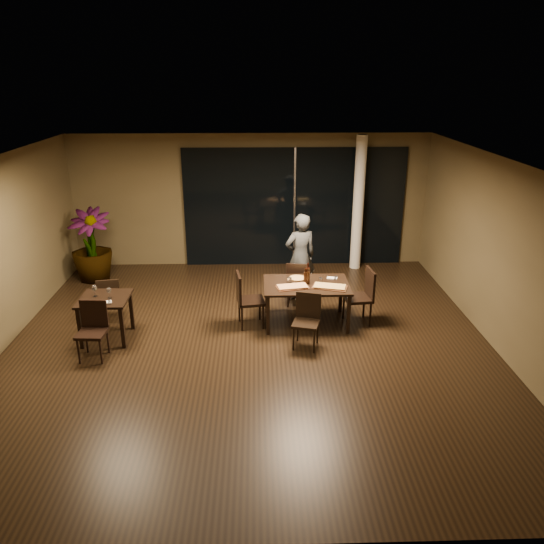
{
  "coord_description": "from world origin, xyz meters",
  "views": [
    {
      "loc": [
        0.13,
        -7.81,
        4.24
      ],
      "look_at": [
        0.39,
        0.62,
        1.05
      ],
      "focal_mm": 35.0,
      "sensor_mm": 36.0,
      "label": 1
    }
  ],
  "objects": [
    {
      "name": "ground",
      "position": [
        0.0,
        0.0,
        0.0
      ],
      "size": [
        8.0,
        8.0,
        0.0
      ],
      "primitive_type": "plane",
      "color": "black",
      "rests_on": "ground"
    },
    {
      "name": "wall_back",
      "position": [
        0.0,
        4.05,
        1.5
      ],
      "size": [
        8.0,
        0.1,
        3.0
      ],
      "primitive_type": "cube",
      "color": "brown",
      "rests_on": "ground"
    },
    {
      "name": "wall_front",
      "position": [
        0.0,
        -4.05,
        1.5
      ],
      "size": [
        8.0,
        0.1,
        3.0
      ],
      "primitive_type": "cube",
      "color": "brown",
      "rests_on": "ground"
    },
    {
      "name": "wall_right",
      "position": [
        4.05,
        0.0,
        1.5
      ],
      "size": [
        0.1,
        8.0,
        3.0
      ],
      "primitive_type": "cube",
      "color": "brown",
      "rests_on": "ground"
    },
    {
      "name": "ceiling",
      "position": [
        0.0,
        0.0,
        3.02
      ],
      "size": [
        8.0,
        8.0,
        0.04
      ],
      "primitive_type": "cube",
      "color": "silver",
      "rests_on": "wall_back"
    },
    {
      "name": "window_panel",
      "position": [
        1.0,
        3.96,
        1.35
      ],
      "size": [
        5.0,
        0.06,
        2.7
      ],
      "primitive_type": "cube",
      "color": "black",
      "rests_on": "ground"
    },
    {
      "name": "column",
      "position": [
        2.4,
        3.65,
        1.5
      ],
      "size": [
        0.24,
        0.24,
        3.0
      ],
      "primitive_type": "cylinder",
      "color": "white",
      "rests_on": "ground"
    },
    {
      "name": "main_table",
      "position": [
        1.0,
        0.8,
        0.68
      ],
      "size": [
        1.5,
        1.0,
        0.75
      ],
      "color": "black",
      "rests_on": "ground"
    },
    {
      "name": "side_table",
      "position": [
        -2.4,
        0.3,
        0.62
      ],
      "size": [
        0.8,
        0.8,
        0.75
      ],
      "color": "black",
      "rests_on": "ground"
    },
    {
      "name": "chair_main_far",
      "position": [
        0.9,
        1.54,
        0.5
      ],
      "size": [
        0.48,
        0.48,
        0.9
      ],
      "rotation": [
        0.0,
        0.0,
        2.99
      ],
      "color": "black",
      "rests_on": "ground"
    },
    {
      "name": "chair_main_near",
      "position": [
        0.94,
        -0.02,
        0.5
      ],
      "size": [
        0.51,
        0.51,
        0.89
      ],
      "rotation": [
        0.0,
        0.0,
        -0.28
      ],
      "color": "black",
      "rests_on": "ground"
    },
    {
      "name": "chair_main_left",
      "position": [
        -0.07,
        0.72,
        0.55
      ],
      "size": [
        0.52,
        0.52,
        0.99
      ],
      "rotation": [
        0.0,
        0.0,
        1.72
      ],
      "color": "black",
      "rests_on": "ground"
    },
    {
      "name": "chair_main_right",
      "position": [
        2.0,
        0.78,
        0.56
      ],
      "size": [
        0.51,
        0.51,
        1.01
      ],
      "rotation": [
        0.0,
        0.0,
        -1.46
      ],
      "color": "black",
      "rests_on": "ground"
    },
    {
      "name": "chair_side_far",
      "position": [
        -2.5,
        0.95,
        0.47
      ],
      "size": [
        0.45,
        0.45,
        0.85
      ],
      "rotation": [
        0.0,
        0.0,
        3.31
      ],
      "color": "black",
      "rests_on": "ground"
    },
    {
      "name": "chair_side_near",
      "position": [
        -2.44,
        -0.29,
        0.51
      ],
      "size": [
        0.45,
        0.45,
        0.92
      ],
      "rotation": [
        0.0,
        0.0,
        -0.06
      ],
      "color": "black",
      "rests_on": "ground"
    },
    {
      "name": "diner",
      "position": [
        0.98,
        1.96,
        0.86
      ],
      "size": [
        0.67,
        0.55,
        1.72
      ],
      "primitive_type": "imported",
      "rotation": [
        0.0,
        0.0,
        3.45
      ],
      "color": "#2F3234",
      "rests_on": "ground"
    },
    {
      "name": "potted_plant",
      "position": [
        -3.4,
        3.07,
        0.78
      ],
      "size": [
        0.89,
        0.89,
        1.56
      ],
      "primitive_type": "imported",
      "rotation": [
        0.0,
        0.0,
        0.05
      ],
      "color": "#1D4818",
      "rests_on": "ground"
    },
    {
      "name": "pizza_board_left",
      "position": [
        0.74,
        0.63,
        0.76
      ],
      "size": [
        0.6,
        0.39,
        0.01
      ],
      "primitive_type": "cube",
      "rotation": [
        0.0,
        0.0,
        0.23
      ],
      "color": "#4F2B19",
      "rests_on": "main_table"
    },
    {
      "name": "pizza_board_right",
      "position": [
        1.39,
        0.61,
        0.76
      ],
      "size": [
        0.65,
        0.46,
        0.01
      ],
      "primitive_type": "cube",
      "rotation": [
        0.0,
        0.0,
        -0.31
      ],
      "color": "#412515",
      "rests_on": "main_table"
    },
    {
      "name": "oblong_pizza_left",
      "position": [
        0.74,
        0.63,
        0.77
      ],
      "size": [
        0.52,
        0.31,
        0.02
      ],
      "primitive_type": null,
      "rotation": [
        0.0,
        0.0,
        0.18
      ],
      "color": "maroon",
      "rests_on": "pizza_board_left"
    },
    {
      "name": "oblong_pizza_right",
      "position": [
        1.39,
        0.61,
        0.77
      ],
      "size": [
        0.56,
        0.36,
        0.02
      ],
      "primitive_type": null,
      "rotation": [
        0.0,
        0.0,
        -0.25
      ],
      "color": "maroon",
      "rests_on": "pizza_board_right"
    },
    {
      "name": "round_pizza",
      "position": [
        0.86,
        1.06,
        0.76
      ],
      "size": [
        0.28,
        0.28,
        0.01
      ],
      "primitive_type": "cylinder",
      "color": "#B33A13",
      "rests_on": "main_table"
    },
    {
      "name": "bottle_a",
      "position": [
        0.98,
        0.82,
        0.89
      ],
      "size": [
        0.06,
        0.06,
        0.29
      ],
      "primitive_type": null,
      "color": "black",
      "rests_on": "main_table"
    },
    {
      "name": "bottle_b",
      "position": [
        1.02,
        0.8,
        0.9
      ],
      "size": [
        0.06,
        0.06,
        0.29
      ],
      "primitive_type": null,
      "color": "black",
      "rests_on": "main_table"
    },
    {
      "name": "bottle_c",
      "position": [
        1.03,
        0.92,
        0.92
      ],
      "size": [
        0.08,
        0.08,
        0.35
      ],
      "primitive_type": null,
      "color": "black",
      "rests_on": "main_table"
    },
    {
      "name": "tumbler_left",
      "position": [
        0.7,
        0.85,
        0.8
      ],
      "size": [
        0.08,
        0.08,
        0.1
      ],
      "primitive_type": "cylinder",
      "color": "white",
      "rests_on": "main_table"
    },
    {
      "name": "tumbler_right",
      "position": [
        1.26,
        0.87,
        0.79
      ],
      "size": [
        0.07,
        0.07,
        0.08
      ],
      "primitive_type": "cylinder",
      "color": "white",
      "rests_on": "main_table"
    },
    {
      "name": "napkin_near",
      "position": [
        1.54,
        0.66,
        0.76
      ],
      "size": [
        0.2,
        0.16,
        0.01
      ],
      "primitive_type": "cube",
      "rotation": [
        0.0,
        0.0,
        -0.37
      ],
      "color": "white",
      "rests_on": "main_table"
    },
    {
      "name": "napkin_far",
      "position": [
        1.49,
        1.05,
        0.76
      ],
      "size": [
        0.2,
        0.14,
        0.01
      ],
      "primitive_type": "cube",
      "rotation": [
        0.0,
        0.0,
        -0.26
      ],
      "color": "white",
      "rests_on": "main_table"
    },
    {
      "name": "wine_glass_a",
      "position": [
        -2.56,
        0.36,
        0.84
      ],
      "size": [
        0.08,
        0.08,
        0.19
      ],
      "primitive_type": null,
      "color": "white",
      "rests_on": "side_table"
    },
    {
      "name": "wine_glass_b",
      "position": [
        -2.3,
        0.29,
        0.84
      ],
      "size": [
        0.08,
        0.08,
        0.17
      ],
      "primitive_type": null,
      "color": "white",
      "rests_on": "side_table"
    },
    {
      "name": "side_napkin",
      "position": [
        -2.32,
        0.09,
        0.76
      ],
      "size": [
        0.2,
        0.15,
        0.01
      ],
      "primitive_type": "cube",
      "rotation": [
        0.0,
        0.0,
        0.24
      ],
      "color": "white",
      "rests_on": "side_table"
    }
  ]
}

